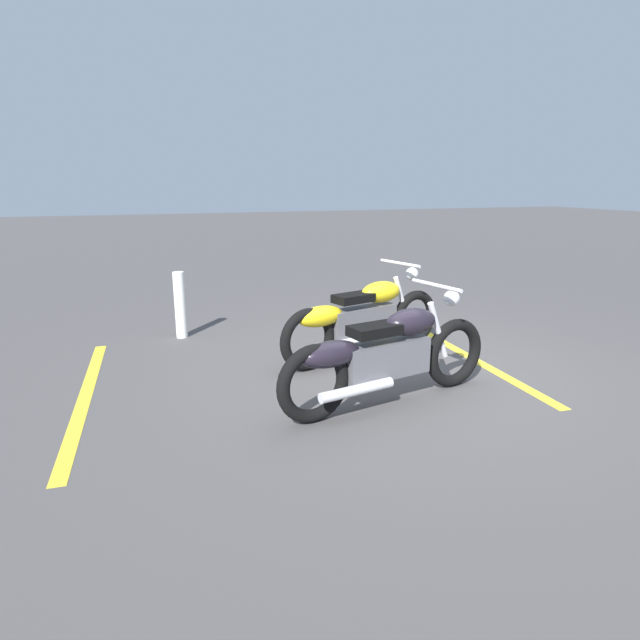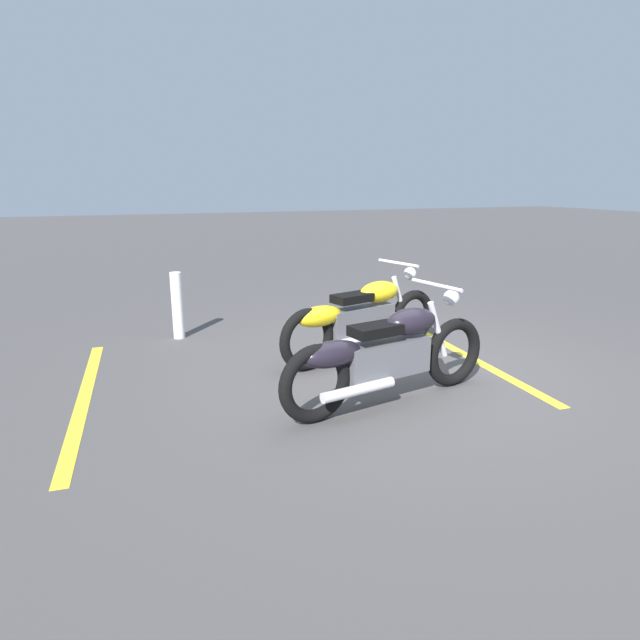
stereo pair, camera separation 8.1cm
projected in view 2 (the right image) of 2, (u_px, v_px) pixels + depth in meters
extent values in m
plane|color=#474444|center=(408.00, 372.00, 5.58)|extent=(60.00, 60.00, 0.00)
torus|color=black|center=(413.00, 317.00, 6.45)|extent=(0.68, 0.28, 0.67)
torus|color=black|center=(307.00, 340.00, 5.55)|extent=(0.68, 0.28, 0.67)
cube|color=#59595E|center=(361.00, 321.00, 5.95)|extent=(0.87, 0.43, 0.32)
ellipsoid|color=yellow|center=(379.00, 292.00, 6.03)|extent=(0.58, 0.41, 0.24)
ellipsoid|color=yellow|center=(320.00, 316.00, 5.58)|extent=(0.60, 0.38, 0.22)
cube|color=black|center=(352.00, 298.00, 5.80)|extent=(0.49, 0.35, 0.09)
cylinder|color=silver|center=(400.00, 299.00, 6.25)|extent=(0.27, 0.13, 0.56)
cylinder|color=silver|center=(398.00, 263.00, 6.11)|extent=(0.20, 0.61, 0.04)
sphere|color=silver|center=(410.00, 274.00, 6.26)|extent=(0.15, 0.15, 0.15)
cylinder|color=silver|center=(340.00, 344.00, 5.65)|extent=(0.70, 0.27, 0.09)
torus|color=black|center=(454.00, 352.00, 5.13)|extent=(0.68, 0.23, 0.67)
torus|color=black|center=(315.00, 384.00, 4.33)|extent=(0.68, 0.23, 0.67)
cube|color=#59595E|center=(386.00, 359.00, 4.69)|extent=(0.87, 0.37, 0.32)
ellipsoid|color=black|center=(411.00, 321.00, 4.75)|extent=(0.56, 0.37, 0.24)
ellipsoid|color=black|center=(332.00, 354.00, 4.36)|extent=(0.59, 0.34, 0.22)
cube|color=black|center=(375.00, 330.00, 4.55)|extent=(0.48, 0.32, 0.09)
cylinder|color=silver|center=(438.00, 330.00, 4.95)|extent=(0.27, 0.10, 0.56)
cylinder|color=silver|center=(436.00, 285.00, 4.82)|extent=(0.15, 0.62, 0.04)
sphere|color=silver|center=(451.00, 298.00, 4.95)|extent=(0.15, 0.15, 0.15)
cylinder|color=silver|center=(358.00, 390.00, 4.41)|extent=(0.70, 0.22, 0.09)
cylinder|color=white|center=(177.00, 306.00, 6.69)|extent=(0.14, 0.14, 0.84)
cube|color=yellow|center=(464.00, 354.00, 6.14)|extent=(0.31, 3.20, 0.01)
cube|color=yellow|center=(84.00, 397.00, 4.91)|extent=(0.31, 3.20, 0.01)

